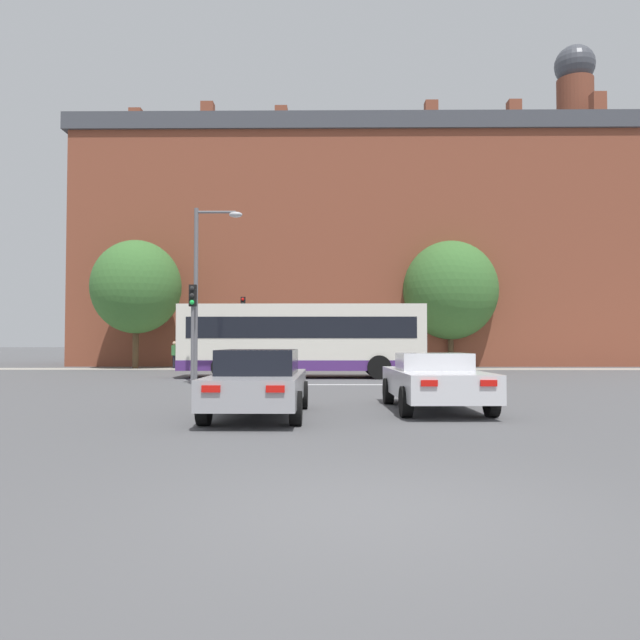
# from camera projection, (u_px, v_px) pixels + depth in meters

# --- Properties ---
(ground_plane) EXTENTS (400.00, 400.00, 0.00)m
(ground_plane) POSITION_uv_depth(u_px,v_px,m) (374.00, 511.00, 5.65)
(ground_plane) COLOR #545456
(stop_line_strip) EXTENTS (7.84, 0.30, 0.01)m
(stop_line_strip) POSITION_uv_depth(u_px,v_px,m) (338.00, 385.00, 22.62)
(stop_line_strip) COLOR silver
(stop_line_strip) RESTS_ON ground_plane
(far_pavement) EXTENTS (68.71, 2.50, 0.01)m
(far_pavement) POSITION_uv_depth(u_px,v_px,m) (334.00, 369.00, 36.00)
(far_pavement) COLOR #A09B91
(far_pavement) RESTS_ON ground_plane
(brick_civic_building) EXTENTS (39.02, 12.12, 23.43)m
(brick_civic_building) POSITION_uv_depth(u_px,v_px,m) (361.00, 250.00, 45.60)
(brick_civic_building) COLOR brown
(brick_civic_building) RESTS_ON ground_plane
(car_saloon_left) EXTENTS (1.94, 4.74, 1.38)m
(car_saloon_left) POSITION_uv_depth(u_px,v_px,m) (259.00, 382.00, 12.93)
(car_saloon_left) COLOR #9E9EA3
(car_saloon_left) RESTS_ON ground_plane
(car_roadster_right) EXTENTS (2.07, 4.67, 1.29)m
(car_roadster_right) POSITION_uv_depth(u_px,v_px,m) (435.00, 381.00, 14.18)
(car_roadster_right) COLOR silver
(car_roadster_right) RESTS_ON ground_plane
(bus_crossing_lead) EXTENTS (10.52, 2.69, 3.16)m
(bus_crossing_lead) POSITION_uv_depth(u_px,v_px,m) (302.00, 339.00, 27.23)
(bus_crossing_lead) COLOR silver
(bus_crossing_lead) RESTS_ON ground_plane
(traffic_light_far_left) EXTENTS (0.26, 0.31, 4.15)m
(traffic_light_far_left) POSITION_uv_depth(u_px,v_px,m) (243.00, 321.00, 35.65)
(traffic_light_far_left) COLOR slate
(traffic_light_far_left) RESTS_ON ground_plane
(traffic_light_near_left) EXTENTS (0.26, 0.31, 3.66)m
(traffic_light_near_left) POSITION_uv_depth(u_px,v_px,m) (193.00, 317.00, 22.87)
(traffic_light_near_left) COLOR slate
(traffic_light_near_left) RESTS_ON ground_plane
(street_lamp_junction) EXTENTS (1.82, 0.36, 6.61)m
(street_lamp_junction) POSITION_uv_depth(u_px,v_px,m) (204.00, 276.00, 23.47)
(street_lamp_junction) COLOR slate
(street_lamp_junction) RESTS_ON ground_plane
(pedestrian_waiting) EXTENTS (0.26, 0.42, 1.61)m
(pedestrian_waiting) POSITION_uv_depth(u_px,v_px,m) (174.00, 353.00, 36.99)
(pedestrian_waiting) COLOR black
(pedestrian_waiting) RESTS_ON ground_plane
(tree_by_building) EXTENTS (5.29, 5.29, 7.62)m
(tree_by_building) POSITION_uv_depth(u_px,v_px,m) (136.00, 287.00, 37.01)
(tree_by_building) COLOR #4C3823
(tree_by_building) RESTS_ON ground_plane
(tree_kerbside) EXTENTS (5.94, 5.94, 7.96)m
(tree_kerbside) POSITION_uv_depth(u_px,v_px,m) (450.00, 290.00, 39.31)
(tree_kerbside) COLOR #4C3823
(tree_kerbside) RESTS_ON ground_plane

